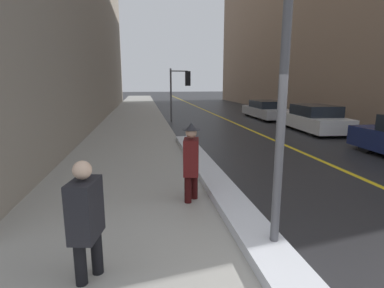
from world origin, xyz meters
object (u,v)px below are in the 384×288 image
lamp_post (284,70)px  pedestrian_trailing (86,216)px  traffic_light_near (182,84)px  parked_car_silver (266,110)px  pedestrian_in_fedora (191,159)px  parked_car_white (314,119)px

lamp_post → pedestrian_trailing: bearing=-175.3°
lamp_post → traffic_light_near: bearing=87.5°
traffic_light_near → parked_car_silver: 6.14m
traffic_light_near → pedestrian_in_fedora: (-1.53, -13.16, -1.45)m
lamp_post → parked_car_silver: size_ratio=0.86×
pedestrian_in_fedora → parked_car_white: bearing=148.2°
lamp_post → parked_car_white: bearing=56.5°
pedestrian_trailing → parked_car_white: pedestrian_trailing is taller
pedestrian_trailing → pedestrian_in_fedora: bearing=155.7°
pedestrian_trailing → pedestrian_in_fedora: 2.81m
pedestrian_in_fedora → parked_car_white: pedestrian_in_fedora is taller
traffic_light_near → parked_car_silver: size_ratio=0.67×
traffic_light_near → pedestrian_in_fedora: bearing=-104.8°
pedestrian_trailing → pedestrian_in_fedora: size_ratio=0.93×
lamp_post → traffic_light_near: lamp_post is taller
parked_car_white → pedestrian_in_fedora: bearing=140.2°
parked_car_white → parked_car_silver: (-0.13, 5.64, -0.03)m
traffic_light_near → parked_car_white: bearing=-48.9°
lamp_post → parked_car_white: size_ratio=0.91×
pedestrian_trailing → parked_car_silver: pedestrian_trailing is taller
traffic_light_near → parked_car_silver: (5.86, 0.48, -1.75)m
lamp_post → traffic_light_near: size_ratio=1.29×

